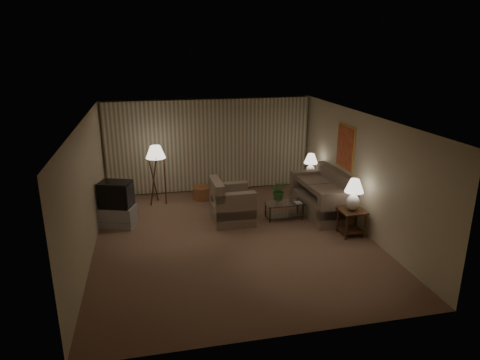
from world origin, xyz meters
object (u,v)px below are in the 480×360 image
Objects in this scene: table_lamp_far at (311,163)px; crt_tv at (116,194)px; coffee_table at (284,208)px; side_table_near at (352,218)px; vase at (279,200)px; table_lamp_near at (354,192)px; sofa at (322,197)px; side_table_far at (310,183)px; ottoman at (202,193)px; floor_lamp at (157,174)px; armchair at (232,205)px; tv_cabinet at (118,216)px.

table_lamp_far is 0.80× the size of crt_tv.
coffee_table is at bearing 13.43° from crt_tv.
side_table_near is 1.83m from vase.
table_lamp_far is (0.00, 2.60, -0.04)m from table_lamp_near.
coffee_table is at bearing -86.75° from sofa.
side_table_far reaches higher than ottoman.
crt_tv is at bearing -169.48° from side_table_far.
sofa is 4.39m from floor_lamp.
table_lamp_far is (2.48, 1.26, 0.57)m from armchair.
ottoman is at bearing 170.70° from table_lamp_far.
sofa reaches higher than vase.
side_table_near reaches higher than ottoman.
table_lamp_far reaches higher than side_table_near.
table_lamp_near reaches higher than armchair.
side_table_far is at bearing -63.88° from armchair.
coffee_table is 1.05× the size of tv_cabinet.
table_lamp_far is at bearing 29.42° from tv_cabinet.
side_table_far is 4.25m from floor_lamp.
table_lamp_near is 5.16m from floor_lamp.
ottoman is (-2.99, 3.09, -0.86)m from table_lamp_near.
sofa reaches higher than side_table_near.
side_table_far is 2.68m from table_lamp_near.
ottoman is (1.22, 0.11, -0.67)m from floor_lamp.
table_lamp_far reaches higher than ottoman.
coffee_table is (-1.19, 1.25, -0.14)m from side_table_near.
coffee_table is (-1.19, -1.35, -0.72)m from table_lamp_far.
table_lamp_far is (0.00, 0.00, 0.59)m from side_table_far.
sofa reaches higher than ottoman.
crt_tv reaches higher than sofa.
sofa is at bearing 96.34° from table_lamp_near.
coffee_table is at bearing -131.32° from table_lamp_far.
side_table_far is 0.61× the size of coffee_table.
sofa is at bearing 15.67° from crt_tv.
armchair is 0.65× the size of floor_lamp.
table_lamp_far reaches higher than coffee_table.
side_table_far is at bearing 180.00° from table_lamp_far.
side_table_far is 4.36× the size of vase.
side_table_far is 1.90m from vase.
sofa is 2.10× the size of coffee_table.
floor_lamp is (-4.06, 1.63, 0.40)m from sofa.
table_lamp_near is 2.60m from table_lamp_far.
crt_tv is at bearing -95.48° from sofa.
vase is (-1.34, -1.35, -0.51)m from table_lamp_far.
vase is at bearing 180.00° from coffee_table.
side_table_far is at bearing 29.42° from crt_tv.
vase is at bearing 13.22° from crt_tv.
armchair is at bearing 151.71° from table_lamp_near.
armchair is 2.82m from side_table_near.
side_table_far is 5.30m from crt_tv.
coffee_table is 3.53m from floor_lamp.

